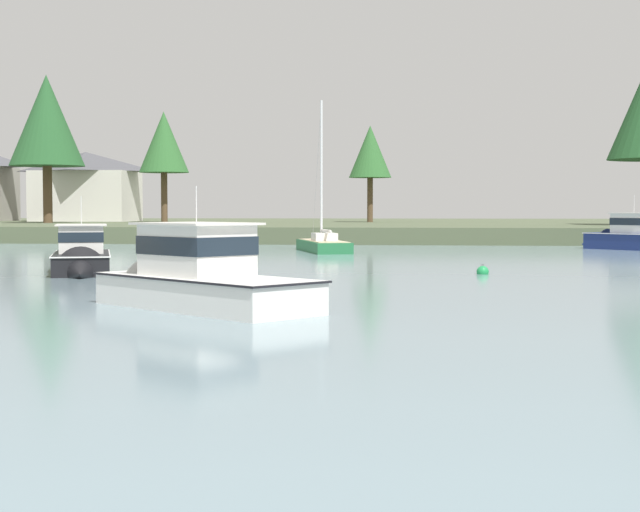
{
  "coord_description": "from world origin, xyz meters",
  "views": [
    {
      "loc": [
        9.69,
        -5.67,
        2.58
      ],
      "look_at": [
        6.48,
        23.82,
        1.12
      ],
      "focal_mm": 54.55,
      "sensor_mm": 36.0,
      "label": 1
    }
  ],
  "objects_px": {
    "mooring_buoy_green": "(483,272)",
    "cruiser_white": "(187,287)",
    "sailboat_green": "(323,248)",
    "cruiser_black": "(81,262)",
    "cruiser_navy": "(631,242)"
  },
  "relations": [
    {
      "from": "cruiser_navy",
      "to": "mooring_buoy_green",
      "type": "height_order",
      "value": "cruiser_navy"
    },
    {
      "from": "cruiser_white",
      "to": "cruiser_navy",
      "type": "xyz_separation_m",
      "value": [
        18.92,
        37.25,
        -0.04
      ]
    },
    {
      "from": "mooring_buoy_green",
      "to": "cruiser_white",
      "type": "bearing_deg",
      "value": -122.0
    },
    {
      "from": "sailboat_green",
      "to": "cruiser_black",
      "type": "height_order",
      "value": "sailboat_green"
    },
    {
      "from": "sailboat_green",
      "to": "cruiser_white",
      "type": "xyz_separation_m",
      "value": [
        -0.19,
        -32.38,
        0.32
      ]
    },
    {
      "from": "cruiser_black",
      "to": "cruiser_white",
      "type": "bearing_deg",
      "value": -59.06
    },
    {
      "from": "cruiser_black",
      "to": "mooring_buoy_green",
      "type": "xyz_separation_m",
      "value": [
        15.72,
        1.4,
        -0.36
      ]
    },
    {
      "from": "mooring_buoy_green",
      "to": "cruiser_navy",
      "type": "bearing_deg",
      "value": 66.19
    },
    {
      "from": "sailboat_green",
      "to": "cruiser_navy",
      "type": "bearing_deg",
      "value": 14.57
    },
    {
      "from": "sailboat_green",
      "to": "cruiser_navy",
      "type": "xyz_separation_m",
      "value": [
        18.73,
        4.87,
        0.28
      ]
    },
    {
      "from": "sailboat_green",
      "to": "mooring_buoy_green",
      "type": "xyz_separation_m",
      "value": [
        8.27,
        -18.85,
        -0.12
      ]
    },
    {
      "from": "sailboat_green",
      "to": "mooring_buoy_green",
      "type": "bearing_deg",
      "value": -66.32
    },
    {
      "from": "sailboat_green",
      "to": "cruiser_white",
      "type": "distance_m",
      "value": 32.38
    },
    {
      "from": "cruiser_white",
      "to": "mooring_buoy_green",
      "type": "bearing_deg",
      "value": 58.0
    },
    {
      "from": "cruiser_white",
      "to": "cruiser_black",
      "type": "bearing_deg",
      "value": 120.94
    }
  ]
}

